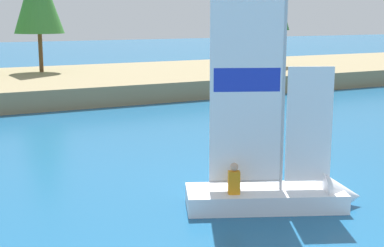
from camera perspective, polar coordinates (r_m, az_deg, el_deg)
The scene contains 3 objects.
shore_bank at distance 35.90m, azimuth -12.53°, elevation 4.01°, with size 80.00×13.57×1.09m, color #897A56.
shoreline_tree_right at distance 41.76m, azimuth 8.30°, elevation 12.38°, with size 2.42×2.42×7.03m.
sailboat at distance 14.32m, azimuth 9.98°, elevation -6.51°, with size 4.58×2.98×6.22m.
Camera 1 is at (-8.90, -4.97, 4.75)m, focal length 52.25 mm.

